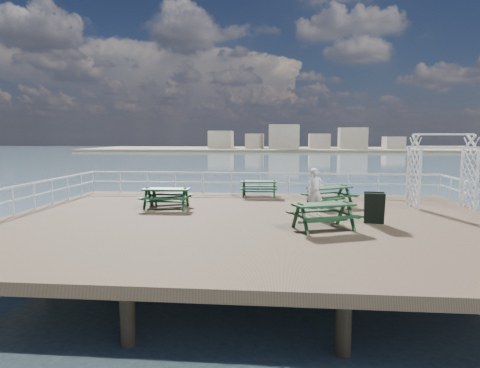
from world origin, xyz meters
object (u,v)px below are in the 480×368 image
Objects in this scene: picnic_table_a at (170,193)px; picnic_table_e at (324,211)px; person at (315,192)px; picnic_table_b at (259,185)px; picnic_table_d at (166,194)px; picnic_table_c at (330,192)px; trellis_arbor at (441,175)px.

picnic_table_e reaches higher than picnic_table_a.
person reaches higher than picnic_table_a.
picnic_table_a is 1.11× the size of picnic_table_b.
picnic_table_d is 1.08× the size of person.
picnic_table_d reaches higher than picnic_table_b.
picnic_table_c is at bearing -24.76° from picnic_table_a.
picnic_table_c is 1.28× the size of picnic_table_d.
picnic_table_a is 6.31m from person.
picnic_table_d is at bearing -134.83° from picnic_table_b.
person is (-5.27, -2.12, -0.48)m from trellis_arbor.
picnic_table_d is 0.62× the size of trellis_arbor.
person reaches higher than picnic_table_d.
person is at bearing -144.05° from picnic_table_c.
person is (6.02, -1.85, 0.38)m from picnic_table_a.
picnic_table_e is (-0.71, -4.63, 0.01)m from picnic_table_c.
picnic_table_e is (2.40, -7.18, 0.04)m from picnic_table_b.
picnic_table_d is at bearing 156.05° from picnic_table_c.
picnic_table_e is 6.98m from trellis_arbor.
picnic_table_c is 0.80× the size of trellis_arbor.
picnic_table_d is at bearing -178.45° from trellis_arbor.
picnic_table_d is (-3.60, -3.71, 0.04)m from picnic_table_b.
picnic_table_b is at bearing 45.58° from picnic_table_d.
picnic_table_b is 8.05m from trellis_arbor.
trellis_arbor is at bearing -25.82° from picnic_table_a.
picnic_table_b is 0.95× the size of picnic_table_d.
trellis_arbor is (7.59, -2.57, 0.80)m from picnic_table_b.
picnic_table_b is 4.02m from picnic_table_c.
picnic_table_a is 6.82m from picnic_table_c.
person is (2.32, -4.69, 0.32)m from picnic_table_b.
picnic_table_d is 11.27m from trellis_arbor.
trellis_arbor is 5.70m from person.
person reaches higher than picnic_table_b.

